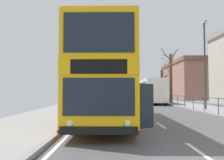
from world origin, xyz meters
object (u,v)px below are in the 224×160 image
background_bus_far_lane (151,91)px  street_lamp_far_side (204,58)px  double_decker_bus_main (105,80)px  bare_tree_far_02 (161,84)px  bare_tree_far_01 (170,77)px  background_building_00 (193,80)px

background_bus_far_lane → street_lamp_far_side: 11.63m
double_decker_bus_main → background_bus_far_lane: 18.52m
bare_tree_far_02 → double_decker_bus_main: bearing=-108.3°
bare_tree_far_01 → street_lamp_far_side: bearing=-89.9°
double_decker_bus_main → bare_tree_far_02: (8.76, 26.47, 0.52)m
bare_tree_far_01 → bare_tree_far_02: (0.70, 8.61, -0.77)m
double_decker_bus_main → bare_tree_far_01: (8.06, 17.86, 1.30)m
bare_tree_far_01 → double_decker_bus_main: bearing=-114.3°
bare_tree_far_01 → background_bus_far_lane: bearing=-175.6°
double_decker_bus_main → street_lamp_far_side: 10.68m
double_decker_bus_main → background_building_00: (17.43, 35.79, 1.65)m
double_decker_bus_main → street_lamp_far_side: (8.07, 6.65, 2.18)m
double_decker_bus_main → street_lamp_far_side: bearing=39.5°
double_decker_bus_main → bare_tree_far_01: 19.64m
street_lamp_far_side → bare_tree_far_02: bearing=88.0°
bare_tree_far_02 → background_building_00: background_building_00 is taller
background_bus_far_lane → bare_tree_far_01: bare_tree_far_01 is taller
double_decker_bus_main → bare_tree_far_02: size_ratio=2.26×
background_building_00 → street_lamp_far_side: bearing=-107.8°
double_decker_bus_main → bare_tree_far_02: 27.88m
bare_tree_far_02 → background_building_00: 12.78m
street_lamp_far_side → bare_tree_far_01: size_ratio=1.03×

